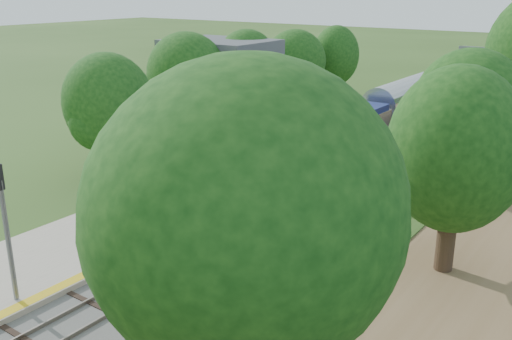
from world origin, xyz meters
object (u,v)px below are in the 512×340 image
Objects in this scene: signal_farside at (428,141)px; signal_platform at (4,217)px; station_building at (221,87)px; signal_gantry at (499,62)px; train at (504,70)px; lamppost_far at (154,193)px.

signal_platform is at bearing -113.93° from signal_farside.
station_building reaches higher than signal_gantry.
signal_gantry is (16.47, 24.99, 0.73)m from station_building.
station_building reaches higher than signal_farside.
station_building is 0.08× the size of train.
signal_platform is (0.63, -8.39, 1.68)m from lamppost_far.
lamppost_far is (-6.00, -43.40, -2.59)m from signal_gantry.
station_building is 29.94m from signal_gantry.
station_building is at bearing 119.63° from lamppost_far.
lamppost_far is 0.69× the size of signal_farside.
signal_farside reaches higher than lamppost_far.
signal_platform is at bearing -67.50° from station_building.
lamppost_far is (-3.53, -57.44, 0.07)m from train.
station_building is 41.52m from train.
signal_gantry reaches higher than train.
signal_farside is at bearing 66.07° from signal_platform.
station_building is at bearing -109.72° from train.
train is at bearing 70.28° from station_building.
station_building is 1.42× the size of signal_farside.
station_building is 29.00m from signal_platform.
signal_gantry is 52.07m from signal_platform.
lamppost_far reaches higher than train.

